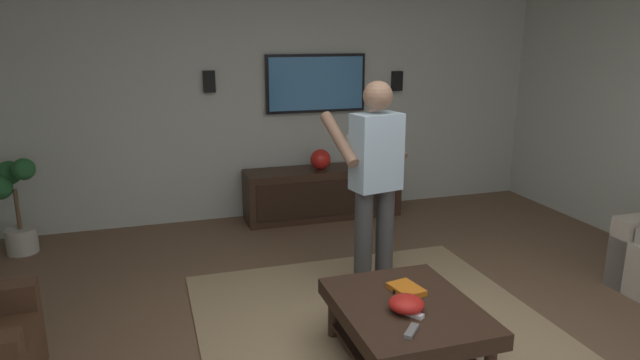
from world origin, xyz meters
TOP-DOWN VIEW (x-y plane):
  - wall_back_tv at (3.22, 0.00)m, footprint 0.10×6.25m
  - area_rug at (0.23, -0.01)m, footprint 2.91×2.39m
  - coffee_table at (0.03, -0.01)m, footprint 1.00×0.80m
  - media_console at (2.88, -0.40)m, footprint 0.45×1.70m
  - tv at (3.13, -0.40)m, footprint 0.05×1.11m
  - person_standing at (1.07, -0.23)m, footprint 0.60×0.61m
  - potted_plant_tall at (2.74, 2.60)m, footprint 0.37×0.43m
  - bowl at (-0.06, 0.03)m, footprint 0.21×0.21m
  - remote_white at (-0.12, 0.03)m, footprint 0.15×0.12m
  - remote_black at (0.22, -0.05)m, footprint 0.15×0.12m
  - remote_grey at (-0.30, 0.11)m, footprint 0.14×0.13m
  - book at (0.17, -0.08)m, footprint 0.25×0.20m
  - vase_round at (2.85, -0.36)m, footprint 0.22×0.22m
  - wall_speaker_left at (3.14, -1.36)m, footprint 0.06×0.12m
  - wall_speaker_right at (3.14, 0.75)m, footprint 0.06×0.12m

SIDE VIEW (x-z plane):
  - area_rug at x=0.23m, z-range 0.00..0.01m
  - media_console at x=2.88m, z-range 0.00..0.55m
  - coffee_table at x=0.03m, z-range 0.10..0.50m
  - remote_white at x=-0.12m, z-range 0.40..0.42m
  - remote_black at x=0.22m, z-range 0.40..0.42m
  - remote_grey at x=-0.30m, z-range 0.40..0.42m
  - book at x=0.17m, z-range 0.40..0.44m
  - bowl at x=-0.06m, z-range 0.40..0.49m
  - potted_plant_tall at x=2.74m, z-range 0.05..0.94m
  - vase_round at x=2.85m, z-range 0.55..0.77m
  - person_standing at x=1.07m, z-range 0.11..1.75m
  - wall_back_tv at x=3.22m, z-range 0.00..2.82m
  - tv at x=3.13m, z-range 1.13..1.76m
  - wall_speaker_left at x=3.14m, z-range 1.33..1.55m
  - wall_speaker_right at x=3.14m, z-range 1.38..1.60m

